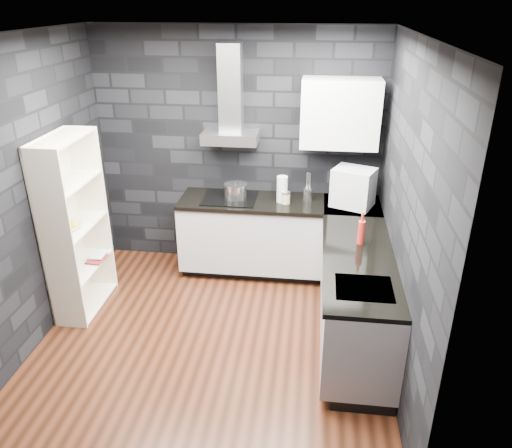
% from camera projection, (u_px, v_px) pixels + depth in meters
% --- Properties ---
extents(ground, '(3.20, 3.20, 0.00)m').
position_uv_depth(ground, '(214.00, 337.00, 4.74)').
color(ground, '#462112').
extents(ceiling, '(3.20, 3.20, 0.00)m').
position_uv_depth(ceiling, '(200.00, 34.00, 3.61)').
color(ceiling, white).
extents(wall_back, '(3.20, 0.05, 2.70)m').
position_uv_depth(wall_back, '(238.00, 151.00, 5.63)').
color(wall_back, black).
rests_on(wall_back, ground).
extents(wall_front, '(3.20, 0.05, 2.70)m').
position_uv_depth(wall_front, '(145.00, 321.00, 2.71)').
color(wall_front, black).
rests_on(wall_front, ground).
extents(wall_left, '(0.05, 3.20, 2.70)m').
position_uv_depth(wall_left, '(26.00, 197.00, 4.35)').
color(wall_left, black).
rests_on(wall_left, ground).
extents(wall_right, '(0.05, 3.20, 2.70)m').
position_uv_depth(wall_right, '(407.00, 216.00, 3.99)').
color(wall_right, black).
rests_on(wall_right, ground).
extents(toekick_back, '(2.18, 0.50, 0.10)m').
position_uv_depth(toekick_back, '(278.00, 267.00, 5.87)').
color(toekick_back, black).
rests_on(toekick_back, ground).
extents(toekick_right, '(0.50, 1.78, 0.10)m').
position_uv_depth(toekick_right, '(356.00, 337.00, 4.65)').
color(toekick_right, black).
rests_on(toekick_right, ground).
extents(counter_back_cab, '(2.20, 0.60, 0.76)m').
position_uv_depth(counter_back_cab, '(278.00, 235.00, 5.65)').
color(counter_back_cab, '#B8B8BC').
rests_on(counter_back_cab, ground).
extents(counter_right_cab, '(0.60, 1.80, 0.76)m').
position_uv_depth(counter_right_cab, '(356.00, 298.00, 4.48)').
color(counter_right_cab, '#B8B8BC').
rests_on(counter_right_cab, ground).
extents(counter_back_top, '(2.20, 0.62, 0.04)m').
position_uv_depth(counter_back_top, '(279.00, 203.00, 5.47)').
color(counter_back_top, black).
rests_on(counter_back_top, counter_back_cab).
extents(counter_right_top, '(0.62, 1.80, 0.04)m').
position_uv_depth(counter_right_top, '(359.00, 259.00, 4.31)').
color(counter_right_top, black).
rests_on(counter_right_top, counter_right_cab).
extents(counter_corner_top, '(0.62, 0.62, 0.04)m').
position_uv_depth(counter_corner_top, '(353.00, 206.00, 5.39)').
color(counter_corner_top, black).
rests_on(counter_corner_top, counter_right_cab).
extents(hood_body, '(0.60, 0.34, 0.12)m').
position_uv_depth(hood_body, '(231.00, 137.00, 5.38)').
color(hood_body, '#A4A5A9').
rests_on(hood_body, wall_back).
extents(hood_chimney, '(0.24, 0.20, 0.90)m').
position_uv_depth(hood_chimney, '(231.00, 88.00, 5.23)').
color(hood_chimney, '#A4A5A9').
rests_on(hood_chimney, hood_body).
extents(upper_cabinet, '(0.80, 0.35, 0.70)m').
position_uv_depth(upper_cabinet, '(340.00, 113.00, 5.12)').
color(upper_cabinet, silver).
rests_on(upper_cabinet, wall_back).
extents(cooktop, '(0.58, 0.50, 0.01)m').
position_uv_depth(cooktop, '(230.00, 198.00, 5.53)').
color(cooktop, black).
rests_on(cooktop, counter_back_top).
extents(sink_rim, '(0.44, 0.40, 0.01)m').
position_uv_depth(sink_rim, '(364.00, 288.00, 3.85)').
color(sink_rim, '#A4A5A9').
rests_on(sink_rim, counter_right_top).
extents(pot, '(0.32, 0.32, 0.14)m').
position_uv_depth(pot, '(235.00, 192.00, 5.50)').
color(pot, silver).
rests_on(pot, cooktop).
extents(glass_vase, '(0.12, 0.12, 0.29)m').
position_uv_depth(glass_vase, '(282.00, 189.00, 5.40)').
color(glass_vase, silver).
rests_on(glass_vase, counter_back_top).
extents(storage_jar, '(0.11, 0.11, 0.12)m').
position_uv_depth(storage_jar, '(286.00, 198.00, 5.39)').
color(storage_jar, '#CCB388').
rests_on(storage_jar, counter_back_top).
extents(utensil_crock, '(0.11, 0.11, 0.14)m').
position_uv_depth(utensil_crock, '(308.00, 194.00, 5.47)').
color(utensil_crock, silver).
rests_on(utensil_crock, counter_back_top).
extents(appliance_garage, '(0.50, 0.45, 0.41)m').
position_uv_depth(appliance_garage, '(353.00, 187.00, 5.21)').
color(appliance_garage, silver).
rests_on(appliance_garage, counter_back_top).
extents(red_bottle, '(0.07, 0.07, 0.22)m').
position_uv_depth(red_bottle, '(361.00, 232.00, 4.49)').
color(red_bottle, red).
rests_on(red_bottle, counter_right_top).
extents(bookshelf, '(0.52, 0.86, 1.80)m').
position_uv_depth(bookshelf, '(75.00, 227.00, 4.86)').
color(bookshelf, white).
rests_on(bookshelf, ground).
extents(fruit_bowl, '(0.26, 0.26, 0.05)m').
position_uv_depth(fruit_bowl, '(71.00, 227.00, 4.78)').
color(fruit_bowl, white).
rests_on(fruit_bowl, bookshelf).
extents(book_red, '(0.17, 0.04, 0.22)m').
position_uv_depth(book_red, '(88.00, 250.00, 5.13)').
color(book_red, maroon).
rests_on(book_red, bookshelf).
extents(book_second, '(0.16, 0.02, 0.21)m').
position_uv_depth(book_second, '(90.00, 246.00, 5.17)').
color(book_second, '#B2B2B2').
rests_on(book_second, bookshelf).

